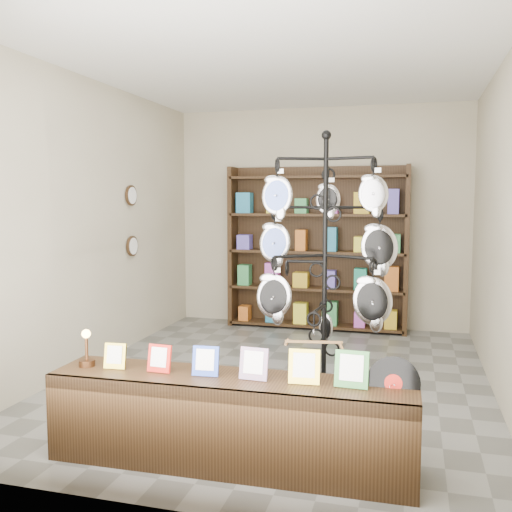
{
  "coord_description": "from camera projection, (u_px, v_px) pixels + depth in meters",
  "views": [
    {
      "loc": [
        1.26,
        -5.32,
        1.75
      ],
      "look_at": [
        0.06,
        -1.0,
        1.31
      ],
      "focal_mm": 40.0,
      "sensor_mm": 36.0,
      "label": 1
    }
  ],
  "objects": [
    {
      "name": "wall_clocks",
      "position": [
        132.0,
        221.0,
        6.76
      ],
      "size": [
        0.03,
        0.24,
        0.84
      ],
      "color": "black",
      "rests_on": "ground"
    },
    {
      "name": "room_envelope",
      "position": [
        278.0,
        189.0,
        5.43
      ],
      "size": [
        5.0,
        5.0,
        5.0
      ],
      "color": "#B8AF94",
      "rests_on": "ground"
    },
    {
      "name": "front_shelf",
      "position": [
        230.0,
        421.0,
        3.75
      ],
      "size": [
        2.42,
        0.54,
        0.85
      ],
      "rotation": [
        0.0,
        0.0,
        0.02
      ],
      "color": "black",
      "rests_on": "ground"
    },
    {
      "name": "ground",
      "position": [
        277.0,
        378.0,
        5.61
      ],
      "size": [
        5.0,
        5.0,
        0.0
      ],
      "primitive_type": "plane",
      "color": "slate",
      "rests_on": "ground"
    },
    {
      "name": "display_tree",
      "position": [
        325.0,
        256.0,
        4.42
      ],
      "size": [
        1.17,
        1.03,
        2.28
      ],
      "rotation": [
        0.0,
        0.0,
        0.09
      ],
      "color": "black",
      "rests_on": "ground"
    },
    {
      "name": "back_shelving",
      "position": [
        317.0,
        253.0,
        7.71
      ],
      "size": [
        2.42,
        0.36,
        2.2
      ],
      "color": "black",
      "rests_on": "ground"
    }
  ]
}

